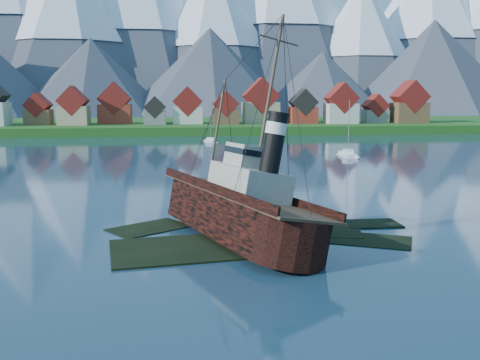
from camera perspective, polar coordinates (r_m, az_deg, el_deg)
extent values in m
plane|color=#1A364B|center=(51.94, 0.01, -6.52)|extent=(1400.00, 1400.00, 0.00)
cube|color=black|center=(49.86, -3.18, -7.59)|extent=(19.08, 11.42, 1.00)
cube|color=black|center=(56.81, 5.58, -5.59)|extent=(15.15, 9.76, 1.00)
cube|color=black|center=(60.89, 0.90, -4.44)|extent=(11.45, 9.06, 1.00)
cube|color=black|center=(53.80, 13.02, -6.67)|extent=(10.27, 8.34, 1.00)
cube|color=black|center=(57.60, -9.67, -5.49)|extent=(9.42, 8.68, 1.00)
cube|color=black|center=(60.24, 13.81, -4.93)|extent=(6.00, 4.00, 1.00)
cube|color=#174313|center=(220.20, -5.15, 5.46)|extent=(600.00, 80.00, 3.20)
cube|color=#3F3D38|center=(182.31, -4.83, 4.70)|extent=(600.00, 2.50, 2.00)
cube|color=brown|center=(208.96, -20.68, 6.29)|extent=(9.00, 8.00, 5.50)
cube|color=maroon|center=(208.83, -20.74, 7.49)|extent=(9.16, 8.16, 9.16)
cube|color=tan|center=(203.25, -17.31, 6.59)|extent=(10.50, 9.00, 6.80)
cube|color=maroon|center=(203.12, -17.38, 8.08)|extent=(10.69, 9.18, 10.69)
cube|color=maroon|center=(207.11, -13.18, 6.85)|extent=(12.00, 8.50, 7.20)
cube|color=maroon|center=(206.98, -13.23, 8.45)|extent=(12.22, 8.67, 12.22)
cube|color=slate|center=(201.03, -9.04, 6.58)|extent=(8.00, 7.00, 4.80)
cube|color=black|center=(200.90, -9.07, 7.67)|extent=(8.15, 7.14, 8.15)
cube|color=beige|center=(203.86, -5.62, 6.90)|extent=(11.00, 9.50, 6.40)
cube|color=maroon|center=(203.73, -5.64, 8.36)|extent=(11.20, 9.69, 11.20)
cube|color=brown|center=(200.63, -1.57, 6.82)|extent=(9.50, 8.00, 5.80)
cube|color=maroon|center=(200.50, -1.57, 8.14)|extent=(9.67, 8.16, 9.67)
cube|color=tan|center=(207.25, 2.20, 7.20)|extent=(13.50, 10.00, 8.00)
cube|color=maroon|center=(207.13, 2.21, 8.98)|extent=(13.75, 10.20, 13.75)
cube|color=maroon|center=(207.41, 6.73, 6.90)|extent=(10.00, 8.50, 6.20)
cube|color=black|center=(207.28, 6.75, 8.25)|extent=(10.18, 8.67, 10.18)
cube|color=beige|center=(208.19, 10.70, 6.99)|extent=(11.50, 9.00, 7.50)
cube|color=maroon|center=(208.07, 10.75, 8.59)|extent=(11.71, 9.18, 11.71)
cube|color=slate|center=(216.90, 14.19, 6.62)|extent=(9.00, 7.50, 5.00)
cube|color=maroon|center=(216.78, 14.23, 7.71)|extent=(9.16, 7.65, 9.16)
cube|color=brown|center=(219.96, 17.58, 6.87)|extent=(12.50, 10.00, 7.80)
cube|color=maroon|center=(219.85, 17.65, 8.47)|extent=(12.73, 10.20, 12.73)
cone|color=#2D333D|center=(577.40, -23.13, 17.05)|extent=(250.00, 250.00, 205.00)
cone|color=#2D333D|center=(516.77, -17.76, 15.28)|extent=(180.00, 180.00, 150.00)
cone|color=#2D333D|center=(550.74, -10.60, 16.72)|extent=(210.00, 210.00, 180.00)
cone|color=#2D333D|center=(523.96, -2.79, 15.33)|extent=(170.00, 170.00, 145.00)
cone|color=white|center=(527.87, -2.82, 18.46)|extent=(105.40, 105.40, 87.00)
cone|color=#2D333D|center=(580.60, 4.11, 17.44)|extent=(240.00, 240.00, 200.00)
cone|color=#2D333D|center=(541.14, 12.71, 13.86)|extent=(150.00, 150.00, 125.00)
cone|color=white|center=(543.86, 12.80, 16.48)|extent=(93.00, 93.00, 75.00)
cone|color=#2D333D|center=(601.20, 19.28, 15.24)|extent=(200.00, 200.00, 170.00)
cone|color=#2D333D|center=(428.71, -15.53, 10.56)|extent=(120.00, 120.00, 58.00)
cone|color=#2D333D|center=(419.81, -3.19, 11.45)|extent=(136.00, 136.00, 66.00)
cone|color=#2D333D|center=(438.34, 8.81, 10.22)|extent=(110.00, 110.00, 50.00)
cone|color=#2D333D|center=(467.91, 19.85, 11.25)|extent=(150.00, 150.00, 75.00)
cube|color=black|center=(52.72, -0.77, -3.86)|extent=(6.70, 19.31, 4.02)
cone|color=black|center=(64.93, -1.91, -1.39)|extent=(6.70, 6.70, 6.70)
cylinder|color=black|center=(43.43, 0.54, -6.71)|extent=(6.70, 6.70, 4.02)
cube|color=#4C3826|center=(52.29, -0.78, -1.61)|extent=(6.57, 25.47, 0.24)
cube|color=black|center=(51.98, -4.31, -1.21)|extent=(0.19, 24.67, 0.86)
cube|color=black|center=(52.63, 2.71, -1.07)|extent=(0.19, 24.67, 0.86)
cube|color=#ADA89E|center=(50.63, -0.62, -0.31)|extent=(4.98, 8.14, 2.87)
cube|color=#ADA89E|center=(51.22, -0.73, 2.61)|extent=(3.45, 3.83, 2.11)
cylinder|color=black|center=(46.99, -0.22, 4.02)|extent=(1.82, 1.82, 5.36)
cylinder|color=silver|center=(46.88, -0.22, 5.65)|extent=(1.92, 1.92, 1.05)
cylinder|color=#473828|center=(59.12, -1.56, 5.35)|extent=(0.27, 0.27, 11.49)
cylinder|color=#473828|center=(49.01, -0.52, 10.84)|extent=(0.31, 0.31, 12.45)
cube|color=white|center=(124.35, 11.43, 2.54)|extent=(3.26, 9.85, 1.37)
cube|color=white|center=(124.24, 11.45, 3.04)|extent=(2.36, 2.88, 0.80)
cylinder|color=gray|center=(123.79, 11.53, 5.58)|extent=(0.16, 0.16, 11.83)
cube|color=white|center=(159.44, -3.17, 4.12)|extent=(3.90, 9.50, 1.11)
cube|color=white|center=(159.36, -3.17, 4.43)|extent=(2.46, 2.90, 0.65)
cylinder|color=gray|center=(159.06, -3.18, 6.04)|extent=(0.13, 0.13, 9.60)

